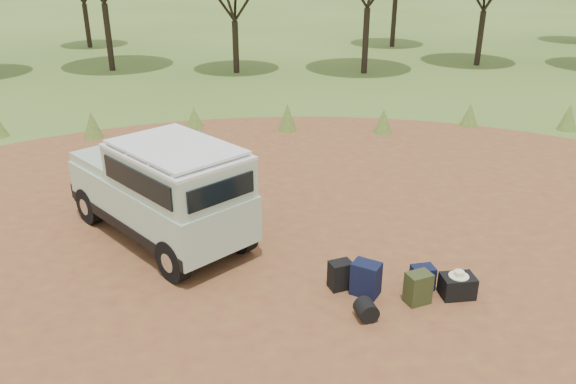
{
  "coord_description": "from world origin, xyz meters",
  "views": [
    {
      "loc": [
        -0.75,
        -8.49,
        5.36
      ],
      "look_at": [
        -0.3,
        1.55,
        1.0
      ],
      "focal_mm": 35.0,
      "sensor_mm": 36.0,
      "label": 1
    }
  ],
  "objects_px": {
    "safari_vehicle": "(162,192)",
    "hard_case": "(457,286)",
    "backpack_olive": "(418,288)",
    "duffel_navy": "(422,278)",
    "walking_staff": "(162,211)",
    "backpack_navy": "(366,279)",
    "backpack_black": "(340,275)"
  },
  "relations": [
    {
      "from": "walking_staff",
      "to": "hard_case",
      "type": "relative_size",
      "value": 3.02
    },
    {
      "from": "safari_vehicle",
      "to": "duffel_navy",
      "type": "bearing_deg",
      "value": 25.03
    },
    {
      "from": "duffel_navy",
      "to": "safari_vehicle",
      "type": "bearing_deg",
      "value": 147.56
    },
    {
      "from": "duffel_navy",
      "to": "backpack_navy",
      "type": "bearing_deg",
      "value": 178.32
    },
    {
      "from": "walking_staff",
      "to": "backpack_olive",
      "type": "height_order",
      "value": "walking_staff"
    },
    {
      "from": "safari_vehicle",
      "to": "duffel_navy",
      "type": "height_order",
      "value": "safari_vehicle"
    },
    {
      "from": "backpack_black",
      "to": "backpack_navy",
      "type": "distance_m",
      "value": 0.45
    },
    {
      "from": "safari_vehicle",
      "to": "hard_case",
      "type": "xyz_separation_m",
      "value": [
        5.18,
        -2.3,
        -0.83
      ]
    },
    {
      "from": "walking_staff",
      "to": "duffel_navy",
      "type": "distance_m",
      "value": 4.91
    },
    {
      "from": "backpack_navy",
      "to": "duffel_navy",
      "type": "relative_size",
      "value": 1.4
    },
    {
      "from": "safari_vehicle",
      "to": "backpack_navy",
      "type": "distance_m",
      "value": 4.31
    },
    {
      "from": "backpack_navy",
      "to": "hard_case",
      "type": "relative_size",
      "value": 1.09
    },
    {
      "from": "backpack_olive",
      "to": "duffel_navy",
      "type": "height_order",
      "value": "backpack_olive"
    },
    {
      "from": "backpack_navy",
      "to": "duffel_navy",
      "type": "bearing_deg",
      "value": 39.26
    },
    {
      "from": "backpack_olive",
      "to": "hard_case",
      "type": "xyz_separation_m",
      "value": [
        0.71,
        0.15,
        -0.08
      ]
    },
    {
      "from": "safari_vehicle",
      "to": "backpack_black",
      "type": "relative_size",
      "value": 8.56
    },
    {
      "from": "walking_staff",
      "to": "duffel_navy",
      "type": "bearing_deg",
      "value": -52.94
    },
    {
      "from": "safari_vehicle",
      "to": "walking_staff",
      "type": "distance_m",
      "value": 0.5
    },
    {
      "from": "backpack_navy",
      "to": "hard_case",
      "type": "xyz_separation_m",
      "value": [
        1.52,
        -0.13,
        -0.1
      ]
    },
    {
      "from": "backpack_olive",
      "to": "safari_vehicle",
      "type": "bearing_deg",
      "value": 130.37
    },
    {
      "from": "safari_vehicle",
      "to": "backpack_navy",
      "type": "xyz_separation_m",
      "value": [
        3.66,
        -2.16,
        -0.72
      ]
    },
    {
      "from": "backpack_navy",
      "to": "backpack_olive",
      "type": "distance_m",
      "value": 0.86
    },
    {
      "from": "backpack_black",
      "to": "backpack_olive",
      "type": "xyz_separation_m",
      "value": [
        1.21,
        -0.48,
        0.02
      ]
    },
    {
      "from": "safari_vehicle",
      "to": "backpack_black",
      "type": "xyz_separation_m",
      "value": [
        3.26,
        -1.96,
        -0.77
      ]
    },
    {
      "from": "backpack_navy",
      "to": "hard_case",
      "type": "distance_m",
      "value": 1.53
    },
    {
      "from": "safari_vehicle",
      "to": "hard_case",
      "type": "bearing_deg",
      "value": 24.77
    },
    {
      "from": "safari_vehicle",
      "to": "backpack_olive",
      "type": "bearing_deg",
      "value": 19.99
    },
    {
      "from": "walking_staff",
      "to": "backpack_black",
      "type": "xyz_separation_m",
      "value": [
        3.21,
        -1.51,
        -0.56
      ]
    },
    {
      "from": "backpack_navy",
      "to": "hard_case",
      "type": "bearing_deg",
      "value": 27.16
    },
    {
      "from": "backpack_navy",
      "to": "duffel_navy",
      "type": "xyz_separation_m",
      "value": [
        1.0,
        0.12,
        -0.09
      ]
    },
    {
      "from": "walking_staff",
      "to": "safari_vehicle",
      "type": "bearing_deg",
      "value": 61.55
    },
    {
      "from": "walking_staff",
      "to": "backpack_olive",
      "type": "distance_m",
      "value": 4.88
    }
  ]
}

